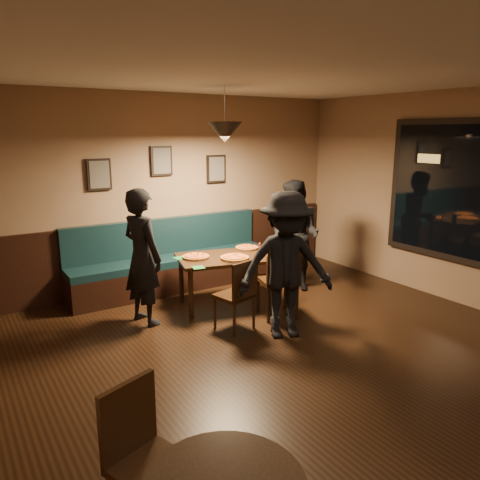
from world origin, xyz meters
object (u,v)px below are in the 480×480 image
at_px(dining_table, 226,280).
at_px(tabasco_bottle, 260,246).
at_px(cafe_chair_far, 151,464).
at_px(diner_front, 286,266).
at_px(chair_near_right, 278,278).
at_px(chair_near_left, 234,294).
at_px(booth_bench, 172,256).
at_px(diner_left, 142,257).
at_px(diner_right, 295,235).
at_px(soda_glass, 273,249).

bearing_deg(dining_table, tabasco_bottle, 14.52).
bearing_deg(cafe_chair_far, dining_table, -148.15).
xyz_separation_m(diner_front, cafe_chair_far, (-2.28, -1.69, -0.38)).
xyz_separation_m(chair_near_right, cafe_chair_far, (-2.56, -2.20, -0.05)).
bearing_deg(chair_near_left, booth_bench, 77.80).
relative_size(diner_left, diner_front, 0.99).
bearing_deg(tabasco_bottle, chair_near_right, -107.15).
distance_m(dining_table, diner_front, 1.30).
xyz_separation_m(booth_bench, tabasco_bottle, (0.88, -0.94, 0.23)).
distance_m(booth_bench, diner_front, 2.20).
distance_m(booth_bench, chair_near_left, 1.68).
bearing_deg(tabasco_bottle, diner_front, -112.32).
bearing_deg(chair_near_left, cafe_chair_far, -143.84).
distance_m(chair_near_right, cafe_chair_far, 3.38).
bearing_deg(dining_table, diner_front, -72.48).
relative_size(diner_left, tabasco_bottle, 12.84).
bearing_deg(booth_bench, cafe_chair_far, -116.30).
bearing_deg(chair_near_right, cafe_chair_far, -123.58).
height_order(booth_bench, diner_right, diner_right).
height_order(booth_bench, soda_glass, booth_bench).
height_order(booth_bench, chair_near_right, booth_bench).
xyz_separation_m(diner_left, diner_right, (2.32, 0.01, -0.02)).
bearing_deg(soda_glass, diner_right, 24.81).
height_order(chair_near_left, chair_near_right, chair_near_right).
relative_size(chair_near_left, chair_near_right, 0.86).
relative_size(chair_near_left, cafe_chair_far, 0.96).
bearing_deg(diner_left, chair_near_left, -147.91).
xyz_separation_m(soda_glass, cafe_chair_far, (-2.81, -2.64, -0.30)).
xyz_separation_m(diner_right, cafe_chair_far, (-3.42, -2.92, -0.35)).
xyz_separation_m(chair_near_left, diner_left, (-0.81, 0.75, 0.39)).
bearing_deg(diner_front, cafe_chair_far, -122.32).
distance_m(diner_left, soda_glass, 1.74).
height_order(dining_table, cafe_chair_far, cafe_chair_far).
distance_m(diner_front, soda_glass, 1.08).
height_order(diner_front, cafe_chair_far, diner_front).
xyz_separation_m(chair_near_right, soda_glass, (0.25, 0.43, 0.25)).
bearing_deg(dining_table, diner_left, -165.54).
distance_m(dining_table, cafe_chair_far, 3.66).
bearing_deg(chair_near_right, dining_table, 131.33).
distance_m(diner_right, tabasco_bottle, 0.65).
bearing_deg(diner_front, tabasco_bottle, 88.82).
xyz_separation_m(booth_bench, chair_near_left, (0.01, -1.68, -0.08)).
distance_m(booth_bench, chair_near_right, 1.76).
distance_m(dining_table, chair_near_right, 0.79).
bearing_deg(cafe_chair_far, booth_bench, -136.85).
bearing_deg(cafe_chair_far, diner_front, -164.00).
bearing_deg(soda_glass, tabasco_bottle, 97.74).
relative_size(diner_right, cafe_chair_far, 1.80).
xyz_separation_m(chair_near_left, chair_near_right, (0.66, 0.04, 0.07)).
relative_size(booth_bench, cafe_chair_far, 3.40).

